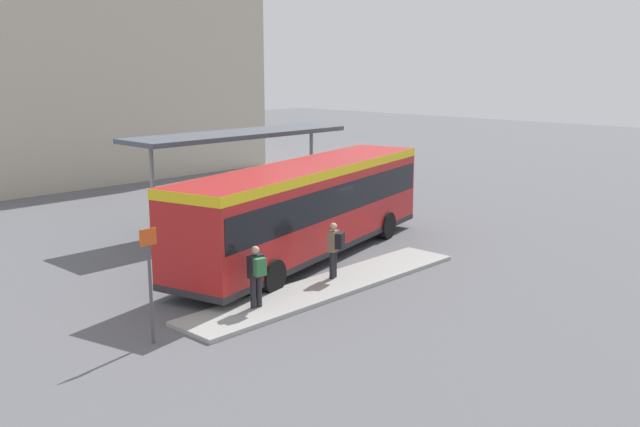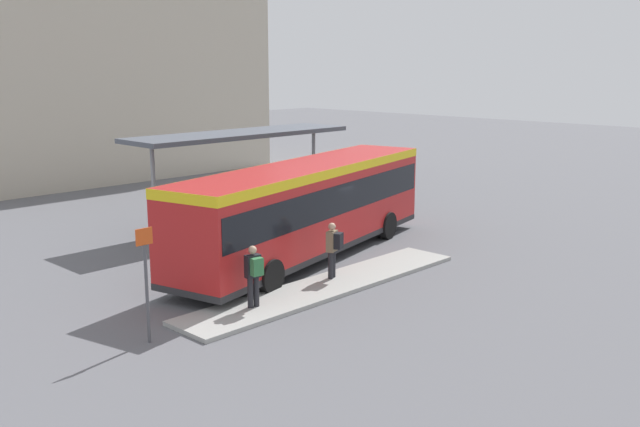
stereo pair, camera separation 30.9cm
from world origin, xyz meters
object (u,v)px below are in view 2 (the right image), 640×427
bicycle_black (370,195)px  potted_planter_near_shelter (280,216)px  pedestrian_waiting (254,272)px  pedestrian_companion (333,247)px  city_bus (307,204)px  potted_planter_far_side (247,224)px  bicycle_yellow (381,197)px  platform_sign (146,280)px  bicycle_white (365,193)px  bicycle_orange (391,200)px

bicycle_black → potted_planter_near_shelter: (-6.90, -1.11, 0.21)m
pedestrian_waiting → bicycle_black: (13.82, 7.56, -0.72)m
pedestrian_companion → potted_planter_near_shelter: (3.50, 6.16, -0.53)m
city_bus → pedestrian_companion: size_ratio=7.38×
pedestrian_companion → potted_planter_far_side: pedestrian_companion is taller
pedestrian_companion → bicycle_yellow: bearing=-78.4°
platform_sign → potted_planter_near_shelter: bearing=31.9°
bicycle_yellow → bicycle_white: bearing=-12.1°
bicycle_yellow → bicycle_orange: bearing=173.6°
city_bus → potted_planter_near_shelter: city_bus is taller
bicycle_orange → potted_planter_near_shelter: potted_planter_near_shelter is taller
city_bus → bicycle_black: (8.97, 4.73, -1.51)m
pedestrian_waiting → bicycle_orange: 15.11m
pedestrian_companion → bicycle_orange: (10.32, 5.94, -0.77)m
bicycle_white → platform_sign: size_ratio=0.60×
pedestrian_waiting → pedestrian_companion: bearing=-75.4°
pedestrian_waiting → bicycle_white: 16.41m
bicycle_orange → pedestrian_companion: bearing=-64.9°
city_bus → potted_planter_far_side: (-0.09, 3.10, -1.17)m
pedestrian_waiting → bicycle_orange: bearing=-55.9°
pedestrian_companion → potted_planter_near_shelter: pedestrian_companion is taller
potted_planter_near_shelter → platform_sign: 11.92m
pedestrian_waiting → platform_sign: platform_sign is taller
pedestrian_waiting → bicycle_white: (14.19, 8.22, -0.72)m
bicycle_orange → potted_planter_far_side: size_ratio=1.11×
pedestrian_companion → potted_planter_far_side: bearing=-34.1°
bicycle_yellow → platform_sign: platform_sign is taller
bicycle_orange → bicycle_black: bicycle_black is taller
potted_planter_near_shelter → bicycle_orange: bearing=-1.8°
pedestrian_waiting → bicycle_yellow: (13.85, 6.90, -0.71)m
potted_planter_near_shelter → pedestrian_companion: bearing=-119.6°
city_bus → bicycle_black: size_ratio=7.37×
bicycle_orange → potted_planter_far_side: potted_planter_far_side is taller
city_bus → pedestrian_companion: bearing=-132.3°
bicycle_black → platform_sign: bearing=-74.5°
city_bus → bicycle_black: bearing=15.0°
bicycle_black → bicycle_white: 0.75m
pedestrian_waiting → potted_planter_far_side: (4.76, 5.93, -0.38)m
pedestrian_companion → platform_sign: size_ratio=0.61×
pedestrian_waiting → pedestrian_companion: size_ratio=0.98×
platform_sign → pedestrian_companion: bearing=1.1°
bicycle_white → potted_planter_far_side: potted_planter_far_side is taller
bicycle_black → platform_sign: 18.56m
bicycle_black → platform_sign: size_ratio=0.61×
potted_planter_far_side → platform_sign: bearing=-144.0°
potted_planter_near_shelter → potted_planter_far_side: (-2.16, -0.53, 0.13)m
bicycle_white → platform_sign: (-17.35, -8.05, 1.19)m
pedestrian_waiting → platform_sign: 3.20m
potted_planter_far_side → city_bus: bearing=-88.3°
bicycle_orange → potted_planter_far_side: (-8.98, -0.31, 0.38)m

